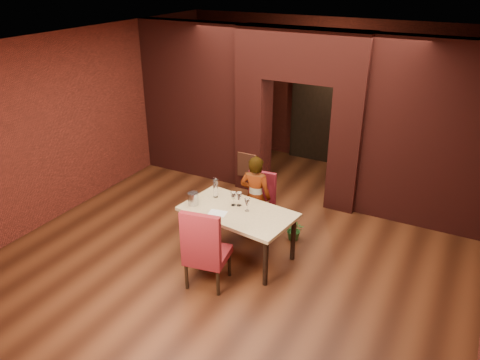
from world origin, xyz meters
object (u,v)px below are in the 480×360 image
Objects in this scene: wine_bucket at (193,199)px; chair_far at (258,205)px; dining_table at (238,233)px; water_bottle at (216,188)px; wine_glass_a at (233,199)px; person_seated at (255,197)px; wine_glass_b at (239,199)px; chair_near at (208,245)px; wine_glass_c at (247,205)px; potted_plant at (295,230)px.

chair_far is at bearing 54.32° from wine_bucket.
dining_table is 0.81m from water_bottle.
wine_glass_a is (-0.14, 0.11, 0.51)m from dining_table.
person_seated is at bearing 99.60° from dining_table.
wine_glass_b is 0.48m from water_bottle.
wine_glass_c is (0.18, 0.87, 0.28)m from chair_near.
wine_glass_a is at bearing -16.84° from water_bottle.
water_bottle reaches higher than wine_glass_a.
chair_near is at bearing -45.08° from wine_bucket.
chair_far is 1.58m from chair_near.
water_bottle is (-0.50, -0.43, 0.24)m from person_seated.
water_bottle reaches higher than wine_glass_b.
chair_far is 5.02× the size of wine_glass_c.
water_bottle is (-0.47, 0.08, 0.06)m from wine_glass_b.
potted_plant is at bearing 27.88° from water_bottle.
wine_bucket reaches higher than potted_plant.
wine_glass_c is 0.63× the size of water_bottle.
dining_table is 5.10× the size of water_bottle.
chair_far is 3.15× the size of water_bottle.
chair_near reaches higher than wine_glass_a.
wine_bucket is at bearing -113.75° from water_bottle.
chair_far reaches higher than wine_bucket.
wine_bucket is at bearing -153.93° from wine_glass_a.
person_seated is (0.01, -0.11, 0.20)m from chair_far.
chair_near is 0.98m from wine_glass_a.
wine_glass_b is at bearing -134.54° from potted_plant.
dining_table is at bearing -23.80° from water_bottle.
wine_glass_b is 0.21m from wine_glass_c.
wine_glass_a is (-0.11, -0.65, 0.38)m from chair_far.
wine_glass_b is at bearing 22.05° from wine_glass_a.
wine_glass_a is 0.67× the size of water_bottle.
wine_bucket is at bearing 43.61° from person_seated.
chair_far reaches higher than wine_glass_c.
wine_bucket is at bearing -54.90° from chair_near.
chair_near reaches higher than water_bottle.
wine_bucket is (-0.64, -0.31, -0.01)m from wine_glass_b.
wine_glass_b is (-0.02, -0.62, 0.38)m from chair_far.
dining_table is 8.12× the size of wine_glass_c.
chair_far is at bearing -92.73° from person_seated.
dining_table is 0.54m from wine_glass_a.
water_bottle is (-0.66, 0.18, 0.06)m from wine_glass_c.
wine_glass_b is 0.67× the size of water_bottle.
wine_bucket is at bearing -142.93° from potted_plant.
water_bottle is at bearing 163.65° from dining_table.
dining_table is at bearing -39.55° from wine_glass_a.
person_seated is (0.02, 1.47, 0.10)m from chair_near.
person_seated is 4.33× the size of water_bottle.
wine_glass_a is at bearing -157.95° from wine_glass_b.
wine_glass_b is at bearing -10.12° from water_bottle.
wine_glass_c is 0.56× the size of potted_plant.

